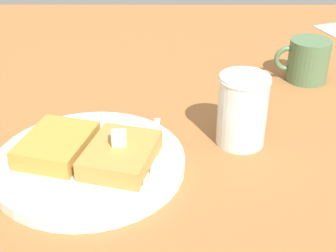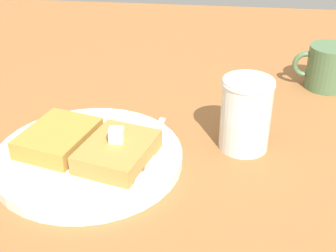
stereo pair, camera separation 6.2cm
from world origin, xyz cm
name	(u,v)px [view 2 (the right image)]	position (x,y,z in cm)	size (l,w,h in cm)	color
table_surface	(122,126)	(0.00, 0.00, 1.13)	(129.53, 129.53, 2.25)	#945E31
plate	(89,157)	(1.99, 11.81, 3.17)	(25.10, 25.10, 1.57)	white
toast_slice_left	(118,152)	(-2.32, 12.96, 5.09)	(8.13, 10.38, 2.53)	#BB7F3B
toast_slice_middle	(59,138)	(6.30, 10.67, 5.09)	(8.13, 10.38, 2.53)	#B18334
butter_pat_primary	(116,135)	(-2.16, 12.49, 7.27)	(1.84, 1.66, 1.84)	#F6EFC2
fork	(148,152)	(-5.88, 10.86, 4.00)	(2.92, 16.06, 0.36)	silver
syrup_jar	(245,117)	(-18.60, 5.28, 6.95)	(7.13, 7.13, 10.31)	#5A2809
coffee_mug	(327,67)	(-33.23, -16.02, 6.07)	(9.84, 7.26, 7.59)	#4E6F47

